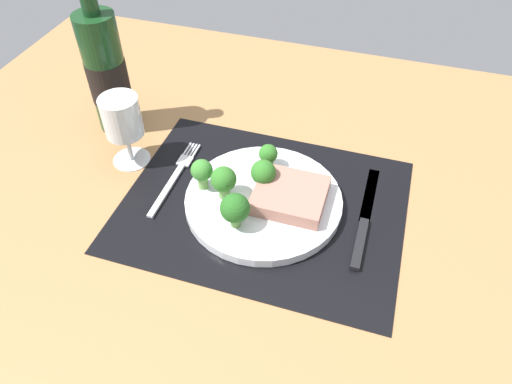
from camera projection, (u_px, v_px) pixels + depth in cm
name	position (u px, v px, depth cm)	size (l,w,h in cm)	color
ground_plane	(263.00, 211.00, 80.53)	(140.00, 110.00, 3.00)	#996D42
placemat	(263.00, 205.00, 79.36)	(45.89, 35.77, 0.30)	black
plate	(263.00, 201.00, 78.68)	(25.82, 25.82, 1.60)	silver
steak	(290.00, 195.00, 76.73)	(11.35, 10.33, 2.42)	#9E6B5B
broccoli_front_edge	(263.00, 173.00, 77.83)	(4.17, 4.17, 5.20)	#6B994C
broccoli_back_left	(235.00, 209.00, 71.37)	(4.57, 4.57, 6.05)	#5B8942
broccoli_center	(202.00, 172.00, 77.43)	(3.63, 3.63, 5.54)	#6B994C
broccoli_near_fork	(224.00, 180.00, 75.84)	(4.17, 4.17, 5.85)	#5B8942
broccoli_near_steak	(268.00, 155.00, 81.50)	(3.27, 3.27, 4.57)	#5B8942
fork	(175.00, 177.00, 83.53)	(2.40, 19.20, 0.50)	silver
knife	(364.00, 223.00, 75.90)	(1.80, 23.00, 0.80)	black
wine_bottle	(107.00, 73.00, 86.69)	(7.34, 7.34, 30.95)	#143819
wine_glass	(123.00, 121.00, 81.30)	(6.77, 6.77, 13.25)	silver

